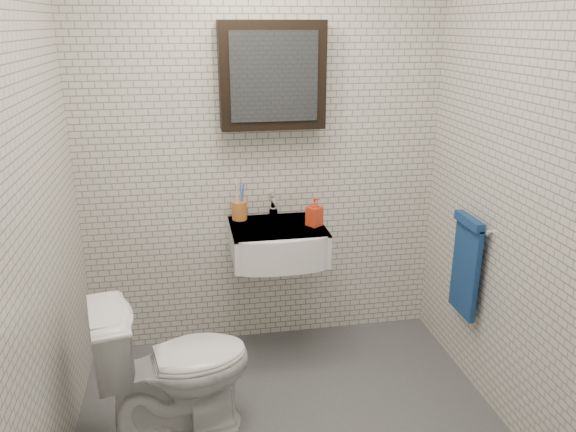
{
  "coord_description": "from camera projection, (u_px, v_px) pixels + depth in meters",
  "views": [
    {
      "loc": [
        -0.44,
        -2.29,
        1.98
      ],
      "look_at": [
        0.05,
        0.45,
        1.02
      ],
      "focal_mm": 35.0,
      "sensor_mm": 36.0,
      "label": 1
    }
  ],
  "objects": [
    {
      "name": "room_shell",
      "position": [
        295.0,
        152.0,
        2.37
      ],
      "size": [
        2.22,
        2.02,
        2.51
      ],
      "color": "silver",
      "rests_on": "ground"
    },
    {
      "name": "mirror_cabinet",
      "position": [
        272.0,
        76.0,
        3.17
      ],
      "size": [
        0.6,
        0.15,
        0.6
      ],
      "color": "black",
      "rests_on": "room_shell"
    },
    {
      "name": "washbasin",
      "position": [
        279.0,
        243.0,
        3.3
      ],
      "size": [
        0.55,
        0.5,
        0.2
      ],
      "color": "white",
      "rests_on": "room_shell"
    },
    {
      "name": "toothbrush_cup",
      "position": [
        239.0,
        209.0,
        3.4
      ],
      "size": [
        0.1,
        0.1,
        0.25
      ],
      "rotation": [
        0.0,
        0.0,
        -0.08
      ],
      "color": "#C06F30",
      "rests_on": "washbasin"
    },
    {
      "name": "soap_bottle",
      "position": [
        314.0,
        212.0,
        3.29
      ],
      "size": [
        0.11,
        0.11,
        0.17
      ],
      "primitive_type": "imported",
      "rotation": [
        0.0,
        0.0,
        0.61
      ],
      "color": "orange",
      "rests_on": "washbasin"
    },
    {
      "name": "toilet",
      "position": [
        175.0,
        366.0,
        2.77
      ],
      "size": [
        0.81,
        0.56,
        0.76
      ],
      "primitive_type": "imported",
      "rotation": [
        0.0,
        0.0,
        1.76
      ],
      "color": "white",
      "rests_on": "ground"
    },
    {
      "name": "towel_rail",
      "position": [
        466.0,
        262.0,
        3.12
      ],
      "size": [
        0.09,
        0.3,
        0.58
      ],
      "color": "silver",
      "rests_on": "room_shell"
    },
    {
      "name": "faucet",
      "position": [
        273.0,
        207.0,
        3.43
      ],
      "size": [
        0.06,
        0.2,
        0.15
      ],
      "color": "silver",
      "rests_on": "washbasin"
    }
  ]
}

